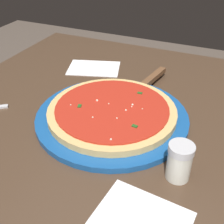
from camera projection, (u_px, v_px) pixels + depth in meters
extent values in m
cube|color=black|center=(69.00, 121.00, 1.34)|extent=(0.06, 0.06, 0.72)
cube|color=#473323|center=(122.00, 117.00, 0.72)|extent=(0.94, 0.87, 0.03)
cylinder|color=#195199|center=(112.00, 117.00, 0.68)|extent=(0.36, 0.36, 0.01)
cylinder|color=#DBB26B|center=(112.00, 111.00, 0.68)|extent=(0.30, 0.30, 0.02)
cylinder|color=red|center=(112.00, 108.00, 0.67)|extent=(0.26, 0.26, 0.00)
sphere|color=#EFEACC|center=(97.00, 101.00, 0.69)|extent=(0.01, 0.01, 0.01)
sphere|color=#EFEACC|center=(126.00, 110.00, 0.66)|extent=(0.00, 0.00, 0.00)
sphere|color=#EFEACC|center=(142.00, 109.00, 0.66)|extent=(0.00, 0.00, 0.00)
sphere|color=#EFEACC|center=(133.00, 105.00, 0.67)|extent=(0.00, 0.00, 0.00)
sphere|color=#EFEACC|center=(93.00, 117.00, 0.63)|extent=(0.00, 0.00, 0.00)
sphere|color=#EFEACC|center=(109.00, 104.00, 0.68)|extent=(0.00, 0.00, 0.00)
sphere|color=#EFEACC|center=(132.00, 107.00, 0.67)|extent=(0.00, 0.00, 0.00)
sphere|color=#EFEACC|center=(117.00, 118.00, 0.63)|extent=(0.00, 0.00, 0.00)
sphere|color=#EFEACC|center=(71.00, 105.00, 0.67)|extent=(0.00, 0.00, 0.00)
sphere|color=#EFEACC|center=(111.00, 139.00, 0.57)|extent=(0.00, 0.00, 0.00)
cube|color=#23561E|center=(80.00, 106.00, 0.67)|extent=(0.01, 0.01, 0.00)
cube|color=#23561E|center=(135.00, 126.00, 0.61)|extent=(0.01, 0.01, 0.00)
cube|color=#23561E|center=(140.00, 93.00, 0.72)|extent=(0.01, 0.01, 0.00)
cube|color=silver|center=(133.00, 96.00, 0.75)|extent=(0.08, 0.10, 0.00)
cube|color=brown|center=(153.00, 78.00, 0.82)|extent=(0.04, 0.13, 0.01)
cube|color=white|center=(94.00, 68.00, 0.92)|extent=(0.18, 0.15, 0.00)
cylinder|color=silver|center=(179.00, 165.00, 0.52)|extent=(0.04, 0.04, 0.06)
cylinder|color=silver|center=(182.00, 149.00, 0.50)|extent=(0.05, 0.05, 0.01)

